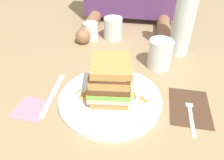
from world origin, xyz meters
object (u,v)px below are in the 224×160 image
object	(u,v)px
main_plate	(110,99)
napkin_dark	(190,107)
water_bottle	(185,17)
empty_tumbler_0	(113,28)
napkin_pink	(31,109)
knife	(52,95)
sandwich	(110,81)
juice_glass	(160,55)
empty_tumbler_1	(91,31)
fork	(191,112)

from	to	relation	value
main_plate	napkin_dark	xyz separation A→B (m)	(0.23, 0.01, -0.01)
water_bottle	empty_tumbler_0	world-z (taller)	water_bottle
empty_tumbler_0	napkin_pink	size ratio (longest dim) A/B	1.02
napkin_dark	empty_tumbler_0	size ratio (longest dim) A/B	1.66
empty_tumbler_0	knife	bearing A→B (deg)	-106.10
main_plate	sandwich	world-z (taller)	sandwich
water_bottle	juice_glass	bearing A→B (deg)	-122.92
empty_tumbler_1	napkin_dark	bearing A→B (deg)	-44.30
knife	empty_tumbler_1	world-z (taller)	empty_tumbler_1
sandwich	napkin_dark	distance (m)	0.24
napkin_dark	empty_tumbler_1	bearing A→B (deg)	135.70
napkin_dark	empty_tumbler_0	bearing A→B (deg)	126.11
fork	empty_tumbler_0	xyz separation A→B (m)	(-0.28, 0.41, 0.04)
main_plate	juice_glass	size ratio (longest dim) A/B	2.90
fork	empty_tumbler_1	xyz separation A→B (m)	(-0.38, 0.39, 0.03)
napkin_dark	juice_glass	xyz separation A→B (m)	(-0.09, 0.20, 0.04)
main_plate	napkin_dark	world-z (taller)	main_plate
main_plate	sandwich	distance (m)	0.07
water_bottle	empty_tumbler_1	xyz separation A→B (m)	(-0.37, 0.06, -0.11)
fork	napkin_pink	xyz separation A→B (m)	(-0.44, -0.06, -0.00)
knife	empty_tumbler_0	distance (m)	0.43
juice_glass	napkin_pink	size ratio (longest dim) A/B	1.13
water_bottle	sandwich	bearing A→B (deg)	-122.96
juice_glass	water_bottle	distance (m)	0.17
main_plate	empty_tumbler_0	xyz separation A→B (m)	(-0.06, 0.41, 0.04)
sandwich	fork	size ratio (longest dim) A/B	0.77
fork	water_bottle	size ratio (longest dim) A/B	0.53
main_plate	knife	bearing A→B (deg)	-178.18
sandwich	empty_tumbler_1	xyz separation A→B (m)	(-0.15, 0.38, -0.04)
knife	juice_glass	distance (m)	0.39
juice_glass	napkin_pink	xyz separation A→B (m)	(-0.35, -0.28, -0.04)
fork	empty_tumbler_1	distance (m)	0.55
napkin_pink	knife	bearing A→B (deg)	59.86
main_plate	water_bottle	world-z (taller)	water_bottle
napkin_dark	empty_tumbler_1	size ratio (longest dim) A/B	2.11
sandwich	knife	xyz separation A→B (m)	(-0.18, -0.01, -0.07)
empty_tumbler_1	sandwich	bearing A→B (deg)	-68.25
napkin_dark	empty_tumbler_0	distance (m)	0.49
main_plate	knife	distance (m)	0.18
empty_tumbler_0	empty_tumbler_1	bearing A→B (deg)	-167.19
sandwich	juice_glass	size ratio (longest dim) A/B	1.25
empty_tumbler_0	napkin_pink	xyz separation A→B (m)	(-0.16, -0.47, -0.05)
fork	water_bottle	bearing A→B (deg)	92.23
fork	empty_tumbler_0	size ratio (longest dim) A/B	1.78
knife	napkin_pink	world-z (taller)	same
empty_tumbler_1	napkin_pink	distance (m)	0.46
fork	knife	size ratio (longest dim) A/B	0.83
fork	empty_tumbler_1	world-z (taller)	empty_tumbler_1
fork	main_plate	bearing A→B (deg)	177.94
sandwich	empty_tumbler_1	world-z (taller)	sandwich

